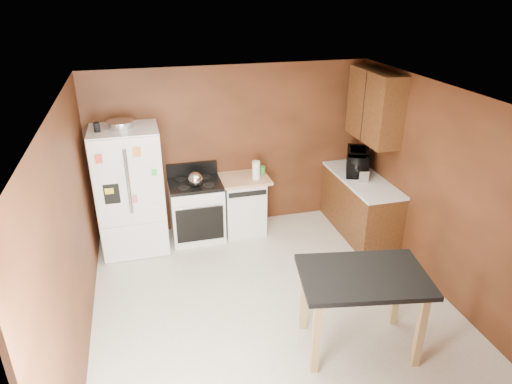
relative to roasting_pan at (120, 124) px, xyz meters
name	(u,v)px	position (x,y,z in m)	size (l,w,h in m)	color
floor	(274,308)	(1.58, -1.92, -1.84)	(4.50, 4.50, 0.00)	silver
ceiling	(279,101)	(1.58, -1.92, 0.66)	(4.50, 4.50, 0.00)	white
wall_back	(233,149)	(1.58, 0.33, -0.59)	(4.20, 4.20, 0.00)	brown
wall_front	(378,371)	(1.58, -4.17, -0.59)	(4.20, 4.20, 0.00)	brown
wall_left	(71,241)	(-0.52, -1.92, -0.59)	(4.50, 4.50, 0.00)	brown
wall_right	(445,195)	(3.68, -1.92, -0.59)	(4.50, 4.50, 0.00)	brown
roasting_pan	(120,124)	(0.00, 0.00, 0.00)	(0.36, 0.36, 0.09)	silver
pen_cup	(97,127)	(-0.29, -0.12, 0.02)	(0.08, 0.08, 0.12)	black
kettle	(195,179)	(0.93, -0.13, -0.84)	(0.21, 0.21, 0.21)	silver
paper_towel	(256,170)	(1.84, -0.06, -0.82)	(0.12, 0.12, 0.27)	white
green_canister	(262,170)	(1.98, 0.10, -0.90)	(0.11, 0.11, 0.12)	green
toaster	(362,174)	(3.33, -0.52, -0.86)	(0.15, 0.24, 0.17)	silver
microwave	(357,163)	(3.38, -0.25, -0.78)	(0.59, 0.40, 0.33)	black
refrigerator	(131,191)	(0.03, -0.06, -0.94)	(0.90, 0.80, 1.80)	white
gas_range	(197,209)	(0.94, 0.00, -1.38)	(0.76, 0.68, 1.10)	white
dishwasher	(243,204)	(1.66, 0.03, -1.39)	(0.78, 0.63, 0.89)	white
right_cabinets	(364,177)	(3.42, -0.44, -0.94)	(0.63, 1.58, 2.45)	brown
island	(362,286)	(2.25, -2.73, -1.07)	(1.39, 1.05, 0.91)	black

